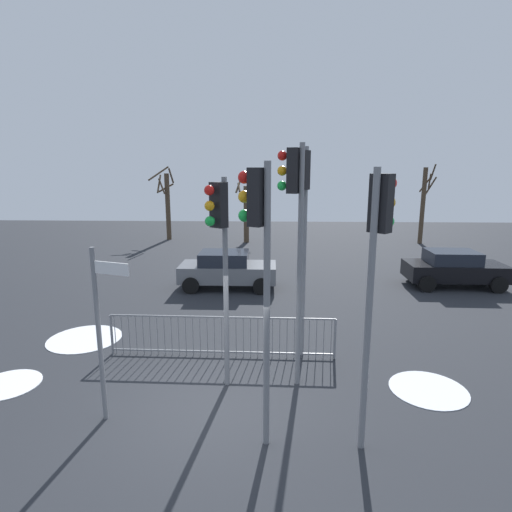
# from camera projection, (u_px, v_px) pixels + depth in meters

# --- Properties ---
(ground_plane) EXTENTS (60.00, 60.00, 0.00)m
(ground_plane) POSITION_uv_depth(u_px,v_px,m) (208.00, 409.00, 8.13)
(ground_plane) COLOR #26282D
(traffic_light_mid_left) EXTENTS (0.45, 0.48, 4.52)m
(traffic_light_mid_left) POSITION_uv_depth(u_px,v_px,m) (220.00, 238.00, 8.29)
(traffic_light_mid_left) COLOR slate
(traffic_light_mid_left) RESTS_ON ground
(traffic_light_rear_right) EXTENTS (0.52, 0.41, 4.79)m
(traffic_light_rear_right) POSITION_uv_depth(u_px,v_px,m) (259.00, 244.00, 6.48)
(traffic_light_rear_right) COLOR slate
(traffic_light_rear_right) RESTS_ON ground
(traffic_light_mid_right) EXTENTS (0.47, 0.47, 4.71)m
(traffic_light_mid_right) POSITION_uv_depth(u_px,v_px,m) (377.00, 249.00, 6.42)
(traffic_light_mid_right) COLOR slate
(traffic_light_mid_right) RESTS_ON ground
(traffic_light_rear_left) EXTENTS (0.45, 0.48, 5.20)m
(traffic_light_rear_left) POSITION_uv_depth(u_px,v_px,m) (302.00, 207.00, 9.79)
(traffic_light_rear_left) COLOR slate
(traffic_light_rear_left) RESTS_ON ground
(traffic_light_foreground_left) EXTENTS (0.54, 0.38, 5.19)m
(traffic_light_foreground_left) POSITION_uv_depth(u_px,v_px,m) (294.00, 213.00, 8.40)
(traffic_light_foreground_left) COLOR slate
(traffic_light_foreground_left) RESTS_ON ground
(direction_sign_post) EXTENTS (0.76, 0.29, 3.33)m
(direction_sign_post) POSITION_uv_depth(u_px,v_px,m) (101.00, 327.00, 7.44)
(direction_sign_post) COLOR slate
(direction_sign_post) RESTS_ON ground
(pedestrian_guard_railing) EXTENTS (5.73, 0.16, 1.07)m
(pedestrian_guard_railing) POSITION_uv_depth(u_px,v_px,m) (222.00, 336.00, 10.33)
(pedestrian_guard_railing) COLOR slate
(pedestrian_guard_railing) RESTS_ON ground
(car_grey_mid) EXTENTS (3.80, 1.92, 1.47)m
(car_grey_mid) POSITION_uv_depth(u_px,v_px,m) (227.00, 269.00, 16.34)
(car_grey_mid) COLOR slate
(car_grey_mid) RESTS_ON ground
(car_black_near) EXTENTS (3.83, 1.98, 1.47)m
(car_black_near) POSITION_uv_depth(u_px,v_px,m) (454.00, 268.00, 16.52)
(car_black_near) COLOR black
(car_black_near) RESTS_ON ground
(bare_tree_left) EXTENTS (1.69, 1.59, 3.96)m
(bare_tree_left) POSITION_uv_depth(u_px,v_px,m) (246.00, 212.00, 26.40)
(bare_tree_left) COLOR #473828
(bare_tree_left) RESTS_ON ground
(bare_tree_centre) EXTENTS (1.66, 1.82, 4.88)m
(bare_tree_centre) POSITION_uv_depth(u_px,v_px,m) (167.00, 203.00, 27.37)
(bare_tree_centre) COLOR #473828
(bare_tree_centre) RESTS_ON ground
(bare_tree_right) EXTENTS (0.86, 1.22, 4.99)m
(bare_tree_right) POSITION_uv_depth(u_px,v_px,m) (423.00, 203.00, 25.85)
(bare_tree_right) COLOR #473828
(bare_tree_right) RESTS_ON ground
(snow_patch_kerb) EXTENTS (2.01, 2.01, 0.01)m
(snow_patch_kerb) POSITION_uv_depth(u_px,v_px,m) (85.00, 339.00, 11.50)
(snow_patch_kerb) COLOR white
(snow_patch_kerb) RESTS_ON ground
(snow_patch_island) EXTENTS (1.64, 1.64, 0.01)m
(snow_patch_island) POSITION_uv_depth(u_px,v_px,m) (428.00, 389.00, 8.85)
(snow_patch_island) COLOR white
(snow_patch_island) RESTS_ON ground
(snow_patch_verge) EXTENTS (1.40, 1.40, 0.01)m
(snow_patch_verge) POSITION_uv_depth(u_px,v_px,m) (8.00, 384.00, 9.05)
(snow_patch_verge) COLOR white
(snow_patch_verge) RESTS_ON ground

